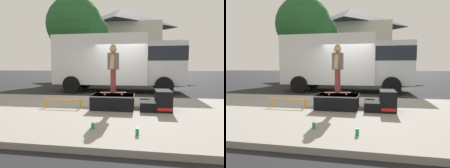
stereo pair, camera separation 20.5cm
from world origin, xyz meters
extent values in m
plane|color=black|center=(0.00, 0.00, 0.00)|extent=(140.00, 140.00, 0.00)
cube|color=gray|center=(0.00, -3.00, 0.06)|extent=(50.00, 5.00, 0.12)
cube|color=black|center=(0.18, -2.76, 0.33)|extent=(1.24, 0.82, 0.42)
cube|color=gray|center=(0.18, -2.76, 0.52)|extent=(1.26, 0.84, 0.03)
cube|color=black|center=(1.20, -2.76, 0.25)|extent=(0.43, 0.80, 0.26)
cube|color=black|center=(1.63, -2.76, 0.41)|extent=(0.43, 0.80, 0.58)
cube|color=red|center=(1.63, -3.16, 0.22)|extent=(0.38, 0.01, 0.08)
cylinder|color=orange|center=(-1.33, -2.91, 0.37)|extent=(1.23, 0.04, 0.04)
cylinder|color=orange|center=(-1.86, -2.91, 0.24)|extent=(0.04, 0.04, 0.25)
cube|color=orange|center=(-1.86, -2.91, 0.13)|extent=(0.06, 0.28, 0.01)
cylinder|color=orange|center=(-0.80, -2.91, 0.24)|extent=(0.04, 0.04, 0.25)
cube|color=orange|center=(-0.80, -2.91, 0.13)|extent=(0.06, 0.28, 0.01)
cube|color=#4C1E14|center=(0.18, -2.76, 0.60)|extent=(0.80, 0.33, 0.02)
cylinder|color=silver|center=(0.41, -2.63, 0.57)|extent=(0.06, 0.04, 0.05)
cylinder|color=silver|center=(0.45, -2.81, 0.57)|extent=(0.06, 0.04, 0.05)
cylinder|color=silver|center=(-0.08, -2.72, 0.57)|extent=(0.06, 0.04, 0.05)
cylinder|color=silver|center=(-0.05, -2.89, 0.57)|extent=(0.06, 0.04, 0.05)
cylinder|color=brown|center=(0.18, -2.67, 0.94)|extent=(0.14, 0.14, 0.67)
cylinder|color=brown|center=(0.18, -2.85, 0.94)|extent=(0.14, 0.14, 0.67)
cylinder|color=#726051|center=(0.18, -2.76, 1.52)|extent=(0.34, 0.34, 0.49)
cylinder|color=tan|center=(0.18, -2.55, 1.51)|extent=(0.11, 0.30, 0.46)
cylinder|color=tan|center=(0.18, -2.98, 1.51)|extent=(0.11, 0.30, 0.46)
sphere|color=tan|center=(0.18, -2.76, 1.87)|extent=(0.21, 0.21, 0.21)
sphere|color=tan|center=(0.18, -2.76, 1.93)|extent=(0.18, 0.18, 0.18)
cylinder|color=#198C3F|center=(0.92, -4.86, 0.18)|extent=(0.07, 0.07, 0.12)
cylinder|color=silver|center=(0.92, -4.86, 0.24)|extent=(0.06, 0.06, 0.00)
cylinder|color=#198C3F|center=(0.04, -4.65, 0.18)|extent=(0.07, 0.07, 0.12)
cylinder|color=silver|center=(0.04, -4.65, 0.24)|extent=(0.06, 0.06, 0.00)
cube|color=white|center=(-1.16, 2.20, 1.75)|extent=(5.00, 2.35, 2.60)
cube|color=silver|center=(2.29, 2.20, 1.55)|extent=(1.90, 2.16, 2.20)
cube|color=black|center=(2.29, 2.20, 2.03)|extent=(1.92, 2.19, 0.70)
cylinder|color=black|center=(2.14, 3.38, 0.45)|extent=(0.90, 0.28, 0.90)
cylinder|color=black|center=(2.14, 1.03, 0.45)|extent=(0.90, 0.28, 0.90)
cylinder|color=black|center=(-2.55, 3.38, 0.45)|extent=(0.90, 0.28, 0.90)
cylinder|color=black|center=(-2.55, 1.03, 0.45)|extent=(0.90, 0.28, 0.90)
cylinder|color=brown|center=(-4.38, 6.81, 1.65)|extent=(0.56, 0.56, 3.31)
sphere|color=#235628|center=(-4.38, 6.81, 4.80)|extent=(4.61, 4.61, 4.61)
sphere|color=#235628|center=(-3.11, 6.81, 4.23)|extent=(3.00, 3.00, 3.00)
cube|color=beige|center=(-1.36, 14.56, 3.00)|extent=(9.00, 7.50, 6.00)
cube|color=#B2ADA3|center=(-1.36, 10.56, 1.40)|extent=(9.00, 0.50, 2.80)
pyramid|color=#38383F|center=(-1.36, 14.56, 7.20)|extent=(9.54, 7.95, 2.40)
camera|label=1|loc=(0.95, -8.13, 1.34)|focal=29.54mm
camera|label=2|loc=(1.15, -8.10, 1.34)|focal=29.54mm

